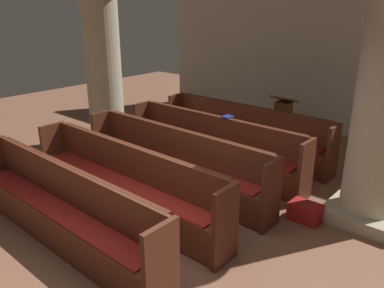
{
  "coord_description": "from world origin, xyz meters",
  "views": [
    {
      "loc": [
        2.93,
        -2.52,
        2.79
      ],
      "look_at": [
        -0.79,
        1.75,
        0.75
      ],
      "focal_mm": 36.09,
      "sensor_mm": 36.0,
      "label": 1
    }
  ],
  "objects": [
    {
      "name": "lectern",
      "position": [
        -0.68,
        4.45,
        0.45
      ],
      "size": [
        0.48,
        0.45,
        1.08
      ],
      "color": "brown",
      "rests_on": "ground"
    },
    {
      "name": "pew_row_2",
      "position": [
        -0.99,
        1.52,
        0.51
      ],
      "size": [
        3.6,
        0.47,
        0.97
      ],
      "color": "#562819",
      "rests_on": "ground"
    },
    {
      "name": "back_wall",
      "position": [
        0.0,
        6.08,
        2.25
      ],
      "size": [
        10.0,
        0.16,
        4.5
      ],
      "primitive_type": "cube",
      "color": "beige",
      "rests_on": "ground"
    },
    {
      "name": "hymn_book",
      "position": [
        -0.81,
        2.7,
        0.98
      ],
      "size": [
        0.15,
        0.19,
        0.03
      ],
      "primitive_type": "cube",
      "color": "navy",
      "rests_on": "pew_row_1"
    },
    {
      "name": "ground_plane",
      "position": [
        0.0,
        0.0,
        0.0
      ],
      "size": [
        19.2,
        19.2,
        0.0
      ],
      "primitive_type": "plane",
      "color": "brown"
    },
    {
      "name": "pew_row_1",
      "position": [
        -0.99,
        2.52,
        0.51
      ],
      "size": [
        3.6,
        0.46,
        0.97
      ],
      "color": "#562819",
      "rests_on": "ground"
    },
    {
      "name": "pillar_far_side",
      "position": [
        -3.59,
        2.23,
        1.79
      ],
      "size": [
        1.04,
        1.04,
        3.45
      ],
      "color": "tan",
      "rests_on": "ground"
    },
    {
      "name": "pew_row_0",
      "position": [
        -0.99,
        3.51,
        0.51
      ],
      "size": [
        3.6,
        0.46,
        0.97
      ],
      "color": "#562819",
      "rests_on": "ground"
    },
    {
      "name": "pew_row_4",
      "position": [
        -0.99,
        -0.46,
        0.51
      ],
      "size": [
        3.6,
        0.46,
        0.97
      ],
      "color": "#562819",
      "rests_on": "ground"
    },
    {
      "name": "kneeler_box_red",
      "position": [
        1.04,
        2.01,
        0.12
      ],
      "size": [
        0.42,
        0.29,
        0.24
      ],
      "primitive_type": "cube",
      "color": "maroon",
      "rests_on": "ground"
    },
    {
      "name": "pew_row_3",
      "position": [
        -0.99,
        0.53,
        0.51
      ],
      "size": [
        3.6,
        0.46,
        0.97
      ],
      "color": "#562819",
      "rests_on": "ground"
    }
  ]
}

